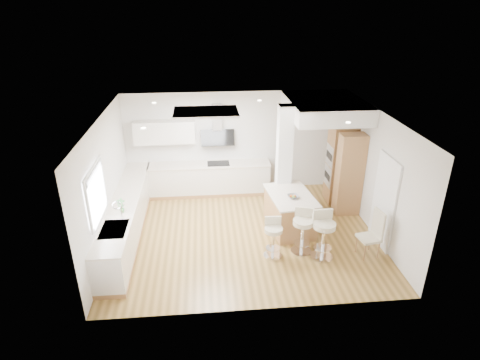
{
  "coord_description": "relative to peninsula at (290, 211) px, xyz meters",
  "views": [
    {
      "loc": [
        -0.85,
        -7.96,
        5.06
      ],
      "look_at": [
        -0.07,
        0.4,
        1.21
      ],
      "focal_mm": 30.0,
      "sensor_mm": 36.0,
      "label": 1
    }
  ],
  "objects": [
    {
      "name": "ceiling",
      "position": [
        -1.09,
        -0.17,
        -0.45
      ],
      "size": [
        6.0,
        5.0,
        0.02
      ],
      "primitive_type": "cube",
      "color": "white",
      "rests_on": "ground"
    },
    {
      "name": "wall_back",
      "position": [
        -1.09,
        2.33,
        0.95
      ],
      "size": [
        6.0,
        0.04,
        2.8
      ],
      "primitive_type": "cube",
      "color": "silver",
      "rests_on": "ground"
    },
    {
      "name": "soffit",
      "position": [
        1.01,
        1.23,
        2.15
      ],
      "size": [
        1.78,
        2.2,
        0.4
      ],
      "color": "white",
      "rests_on": "ground"
    },
    {
      "name": "ground",
      "position": [
        -1.09,
        -0.17,
        -0.45
      ],
      "size": [
        6.0,
        6.0,
        0.0
      ],
      "primitive_type": "plane",
      "color": "#A0783B",
      "rests_on": "ground"
    },
    {
      "name": "pillar",
      "position": [
        -0.04,
        0.78,
        0.95
      ],
      "size": [
        0.35,
        0.35,
        2.8
      ],
      "color": "white",
      "rests_on": "ground"
    },
    {
      "name": "dining_chair",
      "position": [
        1.52,
        -1.24,
        0.12
      ],
      "size": [
        0.48,
        0.48,
        1.06
      ],
      "rotation": [
        0.0,
        0.0,
        0.19
      ],
      "color": "beige",
      "rests_on": "ground"
    },
    {
      "name": "bar_stool_b",
      "position": [
        0.07,
        -0.98,
        0.12
      ],
      "size": [
        0.57,
        0.57,
        1.01
      ],
      "rotation": [
        0.0,
        0.0,
        -0.31
      ],
      "color": "white",
      "rests_on": "ground"
    },
    {
      "name": "wall_right",
      "position": [
        1.91,
        -0.17,
        0.95
      ],
      "size": [
        0.04,
        5.0,
        2.8
      ],
      "primitive_type": "cube",
      "color": "silver",
      "rests_on": "ground"
    },
    {
      "name": "window_left",
      "position": [
        -4.04,
        -1.07,
        1.25
      ],
      "size": [
        0.06,
        1.28,
        1.07
      ],
      "color": "silver",
      "rests_on": "ground"
    },
    {
      "name": "wall_left",
      "position": [
        -4.09,
        -0.17,
        0.95
      ],
      "size": [
        0.04,
        5.0,
        2.8
      ],
      "primitive_type": "cube",
      "color": "silver",
      "rests_on": "ground"
    },
    {
      "name": "skylight",
      "position": [
        -1.88,
        0.43,
        2.32
      ],
      "size": [
        4.1,
        2.1,
        0.06
      ],
      "color": "white",
      "rests_on": "ground"
    },
    {
      "name": "oven_column",
      "position": [
        1.59,
        1.06,
        0.6
      ],
      "size": [
        0.63,
        1.21,
        2.1
      ],
      "color": "#B17E4B",
      "rests_on": "ground"
    },
    {
      "name": "counter_left",
      "position": [
        -3.79,
        0.06,
        0.01
      ],
      "size": [
        0.63,
        4.5,
        1.35
      ],
      "color": "#B17E4B",
      "rests_on": "ground"
    },
    {
      "name": "counter_back",
      "position": [
        -2.0,
        2.05,
        0.25
      ],
      "size": [
        3.62,
        0.63,
        2.5
      ],
      "color": "#B17E4B",
      "rests_on": "ground"
    },
    {
      "name": "bar_stool_c",
      "position": [
        0.45,
        -1.22,
        0.15
      ],
      "size": [
        0.5,
        0.5,
        1.07
      ],
      "rotation": [
        0.0,
        0.0,
        0.04
      ],
      "color": "white",
      "rests_on": "ground"
    },
    {
      "name": "doorway_right",
      "position": [
        1.89,
        -0.77,
        0.55
      ],
      "size": [
        0.05,
        1.0,
        2.1
      ],
      "color": "#463E37",
      "rests_on": "ground"
    },
    {
      "name": "peninsula",
      "position": [
        0.0,
        0.0,
        0.0
      ],
      "size": [
        1.13,
        1.56,
        0.95
      ],
      "rotation": [
        0.0,
        0.0,
        0.12
      ],
      "color": "#B17E4B",
      "rests_on": "ground"
    },
    {
      "name": "bar_stool_a",
      "position": [
        -0.58,
        -1.08,
        0.05
      ],
      "size": [
        0.42,
        0.42,
        0.89
      ],
      "rotation": [
        0.0,
        0.0,
        -0.05
      ],
      "color": "white",
      "rests_on": "ground"
    }
  ]
}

